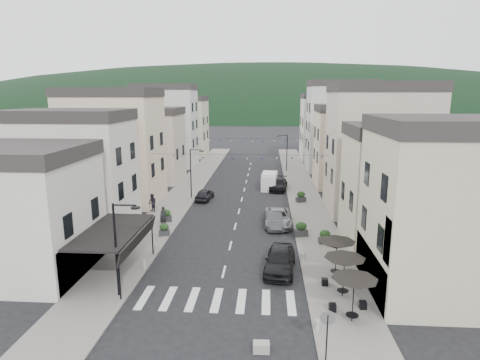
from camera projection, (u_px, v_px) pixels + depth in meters
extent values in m
plane|color=black|center=(212.00, 318.00, 22.48)|extent=(700.00, 700.00, 0.00)
cube|color=slate|center=(189.00, 187.00, 54.18)|extent=(4.00, 76.00, 0.12)
cube|color=slate|center=(301.00, 188.00, 53.18)|extent=(4.00, 76.00, 0.12)
ellipsoid|color=black|center=(264.00, 110.00, 315.13)|extent=(640.00, 360.00, 70.00)
cube|color=#B9AE93|center=(457.00, 217.00, 24.36)|extent=(10.00, 8.00, 10.00)
cube|color=black|center=(112.00, 231.00, 27.19)|extent=(3.60, 7.50, 0.15)
cube|color=black|center=(138.00, 239.00, 27.17)|extent=(0.34, 7.50, 0.99)
cylinder|color=black|center=(119.00, 276.00, 23.99)|extent=(0.10, 0.10, 3.20)
cylinder|color=black|center=(152.00, 236.00, 30.82)|extent=(0.10, 0.10, 3.20)
cube|color=beige|center=(73.00, 177.00, 36.06)|extent=(10.00, 7.00, 10.00)
cube|color=#262323|center=(67.00, 115.00, 34.91)|extent=(10.20, 7.14, 1.00)
cube|color=beige|center=(114.00, 151.00, 45.60)|extent=(10.00, 8.00, 12.00)
cube|color=#262323|center=(110.00, 92.00, 44.24)|extent=(10.20, 8.16, 1.00)
cube|color=#AB9C8A|center=(146.00, 148.00, 57.57)|extent=(10.00, 8.00, 9.50)
cube|color=#262323|center=(144.00, 111.00, 56.47)|extent=(10.20, 8.16, 1.00)
cube|color=#B7B8B2|center=(166.00, 129.00, 68.91)|extent=(10.00, 7.00, 13.00)
cube|color=#262323|center=(164.00, 87.00, 67.44)|extent=(10.20, 7.14, 1.00)
cube|color=#B9AE93|center=(181.00, 129.00, 80.83)|extent=(10.00, 9.00, 11.00)
cube|color=#262323|center=(180.00, 98.00, 79.57)|extent=(10.20, 9.18, 1.00)
cube|color=#B9AE93|center=(410.00, 193.00, 32.27)|extent=(10.00, 7.00, 9.00)
cube|color=#262323|center=(416.00, 131.00, 31.22)|extent=(10.20, 7.14, 1.00)
cube|color=#AB9C8A|center=(378.00, 154.00, 41.66)|extent=(10.00, 8.00, 12.50)
cube|color=#262323|center=(383.00, 87.00, 40.24)|extent=(10.20, 8.16, 1.00)
cube|color=beige|center=(354.00, 150.00, 53.63)|extent=(10.00, 7.00, 10.00)
cube|color=#262323|center=(356.00, 108.00, 52.47)|extent=(10.20, 7.14, 1.00)
cube|color=#B7B8B2|center=(339.00, 129.00, 64.97)|extent=(10.00, 8.00, 13.50)
cube|color=#262323|center=(341.00, 83.00, 63.45)|extent=(10.20, 8.16, 1.00)
cube|color=beige|center=(328.00, 129.00, 76.88)|extent=(10.00, 9.00, 11.50)
cube|color=#262323|center=(329.00, 96.00, 75.57)|extent=(10.20, 9.18, 1.00)
cylinder|color=black|center=(353.00, 302.00, 21.69)|extent=(0.06, 0.06, 2.30)
cone|color=black|center=(354.00, 283.00, 21.46)|extent=(2.50, 2.50, 0.55)
cylinder|color=black|center=(352.00, 315.00, 21.86)|extent=(0.70, 0.70, 0.04)
cylinder|color=black|center=(343.00, 279.00, 24.43)|extent=(0.06, 0.06, 2.30)
cone|color=black|center=(344.00, 262.00, 24.20)|extent=(2.50, 2.50, 0.55)
cylinder|color=black|center=(343.00, 290.00, 24.59)|extent=(0.70, 0.70, 0.04)
cylinder|color=black|center=(336.00, 260.00, 27.16)|extent=(0.06, 0.06, 2.30)
cone|color=black|center=(337.00, 245.00, 26.93)|extent=(2.50, 2.50, 0.55)
cylinder|color=black|center=(335.00, 271.00, 27.32)|extent=(0.70, 0.70, 0.04)
cylinder|color=black|center=(116.00, 251.00, 24.21)|extent=(0.14, 0.14, 6.00)
cylinder|color=black|center=(124.00, 205.00, 23.55)|extent=(1.40, 0.10, 0.10)
cylinder|color=black|center=(135.00, 208.00, 23.54)|extent=(0.56, 0.56, 0.08)
cylinder|color=black|center=(191.00, 174.00, 47.62)|extent=(0.14, 0.14, 6.00)
cylinder|color=black|center=(196.00, 150.00, 46.97)|extent=(1.40, 0.10, 0.10)
cylinder|color=black|center=(202.00, 151.00, 46.95)|extent=(0.56, 0.56, 0.08)
cylinder|color=black|center=(287.00, 153.00, 64.36)|extent=(0.14, 0.14, 6.00)
cylinder|color=black|center=(283.00, 135.00, 63.80)|extent=(1.40, 0.10, 0.10)
cylinder|color=black|center=(279.00, 136.00, 63.88)|extent=(0.56, 0.56, 0.08)
cylinder|color=black|center=(327.00, 339.00, 18.41)|extent=(0.07, 0.07, 2.50)
cylinder|color=slate|center=(328.00, 318.00, 18.18)|extent=(0.70, 0.04, 0.70)
cylinder|color=gray|center=(145.00, 264.00, 28.62)|extent=(0.26, 0.26, 0.60)
cylinder|color=gray|center=(156.00, 248.00, 31.55)|extent=(0.26, 0.26, 0.60)
cylinder|color=gray|center=(303.00, 257.00, 29.81)|extent=(0.26, 0.26, 0.60)
cylinder|color=gray|center=(317.00, 325.00, 21.03)|extent=(0.26, 0.26, 0.60)
cylinder|color=black|center=(240.00, 155.00, 42.68)|extent=(19.00, 0.02, 0.02)
cone|color=beige|center=(159.00, 155.00, 43.30)|extent=(0.28, 0.28, 0.24)
cone|color=navy|center=(174.00, 156.00, 43.22)|extent=(0.28, 0.28, 0.24)
cone|color=beige|center=(188.00, 157.00, 43.13)|extent=(0.28, 0.28, 0.24)
cone|color=navy|center=(203.00, 158.00, 43.03)|extent=(0.28, 0.28, 0.24)
cone|color=beige|center=(217.00, 159.00, 42.94)|extent=(0.28, 0.28, 0.24)
cone|color=navy|center=(232.00, 159.00, 42.84)|extent=(0.28, 0.28, 0.24)
cone|color=beige|center=(247.00, 159.00, 42.73)|extent=(0.28, 0.28, 0.24)
cone|color=navy|center=(262.00, 159.00, 42.62)|extent=(0.28, 0.28, 0.24)
cone|color=beige|center=(277.00, 159.00, 42.50)|extent=(0.28, 0.28, 0.24)
cone|color=navy|center=(292.00, 158.00, 42.38)|extent=(0.28, 0.28, 0.24)
cone|color=beige|center=(307.00, 158.00, 42.26)|extent=(0.28, 0.28, 0.24)
cone|color=navy|center=(322.00, 157.00, 42.14)|extent=(0.28, 0.28, 0.24)
cylinder|color=black|center=(247.00, 138.00, 58.29)|extent=(19.00, 0.02, 0.02)
cone|color=beige|center=(188.00, 139.00, 58.91)|extent=(0.28, 0.28, 0.24)
cone|color=navy|center=(199.00, 140.00, 58.82)|extent=(0.28, 0.28, 0.24)
cone|color=beige|center=(209.00, 141.00, 58.73)|extent=(0.28, 0.28, 0.24)
cone|color=navy|center=(220.00, 141.00, 58.64)|extent=(0.28, 0.28, 0.24)
cone|color=beige|center=(231.00, 141.00, 58.55)|extent=(0.28, 0.28, 0.24)
cone|color=navy|center=(242.00, 142.00, 58.44)|extent=(0.28, 0.28, 0.24)
cone|color=beige|center=(253.00, 142.00, 58.34)|extent=(0.28, 0.28, 0.24)
cone|color=navy|center=(263.00, 142.00, 58.23)|extent=(0.28, 0.28, 0.24)
cone|color=beige|center=(274.00, 141.00, 58.11)|extent=(0.28, 0.28, 0.24)
cone|color=navy|center=(285.00, 141.00, 57.99)|extent=(0.28, 0.28, 0.24)
cone|color=beige|center=(296.00, 141.00, 57.87)|extent=(0.28, 0.28, 0.24)
cone|color=navy|center=(307.00, 140.00, 57.75)|extent=(0.28, 0.28, 0.24)
imported|color=black|center=(280.00, 260.00, 28.27)|extent=(2.57, 5.24, 1.72)
imported|color=#333335|center=(274.00, 220.00, 37.62)|extent=(1.77, 4.31, 1.39)
imported|color=gray|center=(278.00, 217.00, 38.31)|extent=(2.64, 5.48, 1.51)
imported|color=black|center=(279.00, 184.00, 52.43)|extent=(2.72, 5.32, 1.48)
imported|color=black|center=(205.00, 194.00, 47.44)|extent=(2.02, 4.17, 1.37)
cube|color=silver|center=(270.00, 181.00, 53.17)|extent=(2.26, 4.85, 1.96)
cube|color=silver|center=(269.00, 175.00, 52.39)|extent=(2.08, 3.28, 0.49)
cylinder|color=black|center=(262.00, 189.00, 51.72)|extent=(0.30, 0.71, 0.69)
cylinder|color=black|center=(274.00, 189.00, 51.48)|extent=(0.30, 0.71, 0.69)
cylinder|color=black|center=(265.00, 183.00, 55.13)|extent=(0.30, 0.71, 0.69)
cylinder|color=black|center=(276.00, 183.00, 54.90)|extent=(0.30, 0.71, 0.69)
imported|color=black|center=(163.00, 216.00, 37.71)|extent=(0.68, 0.45, 1.85)
imported|color=#251E29|center=(152.00, 203.00, 42.12)|extent=(1.20, 1.19, 1.95)
cube|color=gray|center=(261.00, 347.00, 19.47)|extent=(0.81, 0.52, 0.50)
cube|color=#2D2D2F|center=(164.00, 233.00, 35.24)|extent=(1.06, 0.75, 0.48)
ellipsoid|color=black|center=(164.00, 227.00, 35.13)|extent=(0.84, 0.54, 0.61)
cube|color=#28282A|center=(166.00, 219.00, 39.15)|extent=(1.19, 0.82, 0.55)
ellipsoid|color=black|center=(166.00, 213.00, 39.02)|extent=(0.96, 0.61, 0.70)
cube|color=#313134|center=(301.00, 233.00, 35.10)|extent=(1.25, 0.91, 0.56)
ellipsoid|color=black|center=(301.00, 226.00, 34.97)|extent=(0.99, 0.63, 0.72)
cube|color=#313033|center=(325.00, 240.00, 33.37)|extent=(1.10, 0.71, 0.51)
ellipsoid|color=black|center=(325.00, 234.00, 33.25)|extent=(0.91, 0.58, 0.66)
cube|color=#2F2E31|center=(301.00, 199.00, 46.25)|extent=(1.25, 0.99, 0.55)
ellipsoid|color=black|center=(301.00, 194.00, 46.13)|extent=(0.97, 0.61, 0.70)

